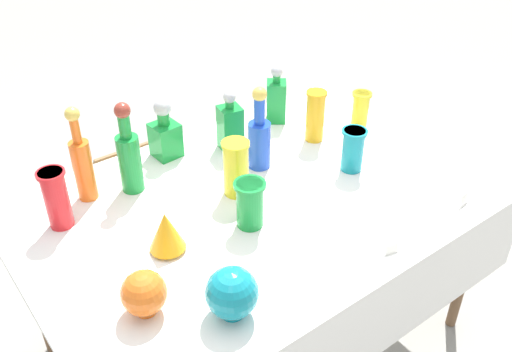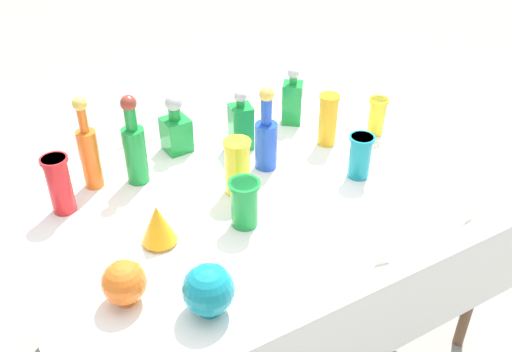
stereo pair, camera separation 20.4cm
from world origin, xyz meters
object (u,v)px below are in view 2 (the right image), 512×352
object	(u,v)px
square_decanter_1	(241,124)
square_decanter_2	(292,100)
slender_vase_5	(377,115)
cardboard_box_behind_left	(159,187)
tall_bottle_0	(266,138)
round_bowl_0	(208,290)
tall_bottle_1	(135,148)
slender_vase_4	(360,155)
slender_vase_2	(328,118)
tall_bottle_2	(89,152)
round_bowl_1	(124,282)
slender_vase_0	(245,202)
slender_vase_1	(237,165)
fluted_vase_0	(158,224)
slender_vase_3	(59,183)
square_decanter_0	(176,128)

from	to	relation	value
square_decanter_1	square_decanter_2	bearing A→B (deg)	13.75
slender_vase_5	cardboard_box_behind_left	distance (m)	1.31
tall_bottle_0	round_bowl_0	distance (m)	0.78
tall_bottle_1	slender_vase_4	xyz separation A→B (m)	(0.75, -0.40, -0.05)
slender_vase_2	square_decanter_2	bearing A→B (deg)	96.42
square_decanter_1	round_bowl_0	distance (m)	0.91
tall_bottle_2	round_bowl_1	distance (m)	0.64
slender_vase_4	slender_vase_0	bearing A→B (deg)	-176.05
slender_vase_1	round_bowl_0	size ratio (longest dim) A/B	1.35
square_decanter_2	slender_vase_5	xyz separation A→B (m)	(0.26, -0.27, -0.02)
slender_vase_4	fluted_vase_0	size ratio (longest dim) A/B	1.17
slender_vase_4	cardboard_box_behind_left	size ratio (longest dim) A/B	0.39
tall_bottle_0	slender_vase_3	bearing A→B (deg)	171.25
slender_vase_0	slender_vase_1	distance (m)	0.19
slender_vase_1	slender_vase_2	size ratio (longest dim) A/B	0.97
tall_bottle_2	slender_vase_0	world-z (taller)	tall_bottle_2
tall_bottle_2	cardboard_box_behind_left	world-z (taller)	tall_bottle_2
square_decanter_2	slender_vase_0	bearing A→B (deg)	-135.54
round_bowl_1	cardboard_box_behind_left	xyz separation A→B (m)	(0.56, 1.27, -0.65)
square_decanter_1	round_bowl_0	world-z (taller)	square_decanter_1
fluted_vase_0	slender_vase_5	bearing A→B (deg)	10.60
round_bowl_0	square_decanter_0	bearing A→B (deg)	72.22
fluted_vase_0	tall_bottle_2	bearing A→B (deg)	101.52
slender_vase_2	slender_vase_3	size ratio (longest dim) A/B	1.02
tall_bottle_0	slender_vase_4	world-z (taller)	tall_bottle_0
square_decanter_1	slender_vase_3	bearing A→B (deg)	-175.30
slender_vase_3	round_bowl_0	world-z (taller)	slender_vase_3
square_decanter_1	round_bowl_0	bearing A→B (deg)	-124.68
square_decanter_2	slender_vase_3	world-z (taller)	square_decanter_2
slender_vase_5	cardboard_box_behind_left	xyz separation A→B (m)	(-0.71, 0.88, -0.67)
cardboard_box_behind_left	tall_bottle_0	bearing A→B (deg)	-79.02
slender_vase_4	square_decanter_2	bearing A→B (deg)	88.66
slender_vase_1	round_bowl_1	bearing A→B (deg)	-149.77
tall_bottle_0	square_decanter_0	size ratio (longest dim) A/B	1.35
square_decanter_1	slender_vase_4	distance (m)	0.51
slender_vase_0	slender_vase_4	world-z (taller)	slender_vase_4
slender_vase_5	fluted_vase_0	distance (m)	1.10
slender_vase_3	slender_vase_5	bearing A→B (deg)	-5.72
slender_vase_3	slender_vase_0	bearing A→B (deg)	-36.95
tall_bottle_1	slender_vase_2	distance (m)	0.80
round_bowl_0	round_bowl_1	size ratio (longest dim) A/B	1.14
square_decanter_2	slender_vase_2	size ratio (longest dim) A/B	1.18
square_decanter_0	square_decanter_2	size ratio (longest dim) A/B	0.96
tall_bottle_0	tall_bottle_1	distance (m)	0.50
square_decanter_1	slender_vase_5	distance (m)	0.59
tall_bottle_1	cardboard_box_behind_left	distance (m)	1.05
slender_vase_2	slender_vase_5	distance (m)	0.24
tall_bottle_0	round_bowl_0	world-z (taller)	tall_bottle_0
tall_bottle_1	tall_bottle_2	xyz separation A→B (m)	(-0.16, 0.05, 0.00)
square_decanter_2	cardboard_box_behind_left	xyz separation A→B (m)	(-0.45, 0.61, -0.69)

